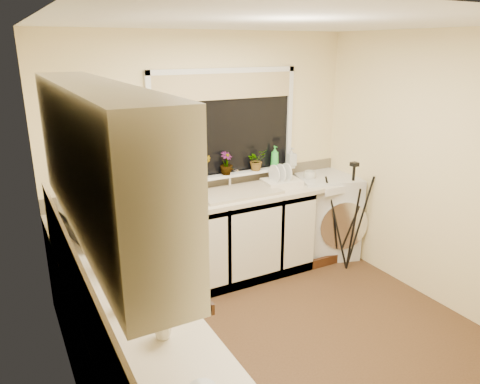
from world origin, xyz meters
name	(u,v)px	position (x,y,z in m)	size (l,w,h in m)	color
floor	(286,341)	(0.00, 0.00, 0.00)	(3.20, 3.20, 0.00)	brown
ceiling	(298,22)	(0.00, 0.00, 2.45)	(3.20, 3.20, 0.00)	white
wall_back	(207,158)	(0.00, 1.50, 1.23)	(3.20, 3.20, 0.00)	#FDE6A9
wall_front	(478,293)	(0.00, -1.50, 1.23)	(3.20, 3.20, 0.00)	#FDE6A9
wall_left	(61,243)	(-1.60, 0.00, 1.23)	(3.00, 3.00, 0.00)	#FDE6A9
wall_right	(439,172)	(1.60, 0.00, 1.23)	(3.00, 3.00, 0.00)	#FDE6A9
base_cabinet_back	(191,247)	(-0.33, 1.20, 0.43)	(2.55, 0.60, 0.86)	silver
base_cabinet_left	(137,372)	(-1.30, -0.30, 0.43)	(0.54, 2.40, 0.86)	silver
worktop_back	(220,198)	(0.00, 1.20, 0.88)	(3.20, 0.60, 0.04)	beige
worktop_left	(132,307)	(-1.30, -0.30, 0.88)	(0.60, 2.40, 0.04)	beige
upper_cabinet	(97,159)	(-1.44, -0.45, 1.80)	(0.28, 1.90, 0.70)	silver
splashback_left	(75,280)	(-1.59, -0.30, 1.12)	(0.02, 2.40, 0.45)	beige
splashback_back	(208,182)	(0.00, 1.49, 0.97)	(3.20, 0.02, 0.14)	beige
window_glass	(225,124)	(0.20, 1.49, 1.55)	(1.50, 0.02, 1.00)	black
window_blind	(225,86)	(0.20, 1.46, 1.92)	(1.50, 0.02, 0.25)	tan
windowsill	(227,175)	(0.20, 1.43, 1.04)	(1.60, 0.14, 0.03)	white
sink	(238,192)	(0.20, 1.20, 0.91)	(0.82, 0.46, 0.03)	tan
faucet	(230,177)	(0.20, 1.38, 1.02)	(0.03, 0.03, 0.24)	silver
washing_machine	(324,214)	(1.33, 1.22, 0.46)	(0.65, 0.63, 0.93)	silver
laptop	(186,196)	(-0.35, 1.22, 0.96)	(0.34, 0.32, 0.22)	#ABABB4
kettle	(118,253)	(-1.25, 0.18, 1.01)	(0.16, 0.16, 0.21)	white
dish_rack	(282,182)	(0.74, 1.23, 0.93)	(0.38, 0.29, 0.06)	silver
tripod	(350,217)	(1.30, 0.76, 0.59)	(0.59, 0.59, 1.19)	black
steel_jar	(123,301)	(-1.35, -0.34, 0.95)	(0.08, 0.08, 0.11)	silver
microwave	(97,216)	(-1.25, 0.79, 1.06)	(0.58, 0.39, 0.32)	silver
plant_a	(173,170)	(-0.39, 1.43, 1.16)	(0.12, 0.08, 0.22)	#999999
plant_b	(204,166)	(-0.07, 1.41, 1.16)	(0.13, 0.10, 0.23)	#999999
plant_c	(226,163)	(0.17, 1.40, 1.17)	(0.13, 0.13, 0.23)	#999999
plant_d	(256,160)	(0.53, 1.40, 1.16)	(0.20, 0.17, 0.22)	#999999
soap_bottle_green	(275,157)	(0.77, 1.42, 1.17)	(0.09, 0.09, 0.23)	green
soap_bottle_clear	(291,157)	(0.96, 1.39, 1.15)	(0.09, 0.09, 0.20)	#999999
cup_back	(310,176)	(1.10, 1.23, 0.95)	(0.13, 0.13, 0.11)	silver
cup_left	(163,328)	(-1.25, -0.69, 0.95)	(0.11, 0.11, 0.10)	beige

